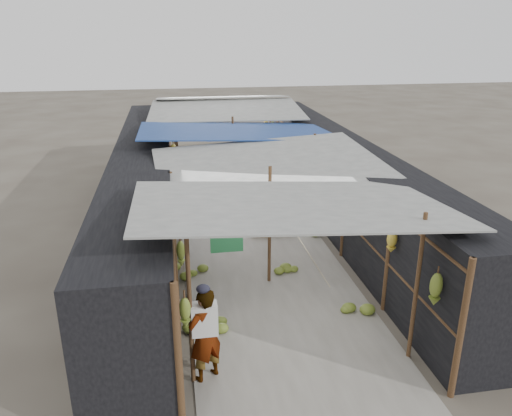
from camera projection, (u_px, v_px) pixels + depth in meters
ground at (305, 368)px, 8.12m from camera, size 80.00×80.00×0.00m
aisle_slab at (245, 223)px, 14.14m from camera, size 3.60×16.00×0.02m
stall_left at (145, 189)px, 13.32m from camera, size 1.40×15.00×2.30m
stall_right at (339, 180)px, 14.18m from camera, size 1.40×15.00×2.30m
crate_near at (280, 229)px, 13.32m from camera, size 0.49×0.40×0.28m
crate_mid at (260, 230)px, 13.23m from camera, size 0.59×0.52×0.30m
crate_back at (222, 189)px, 16.62m from camera, size 0.56×0.52×0.29m
black_basin at (276, 212)px, 14.78m from camera, size 0.55×0.55×0.16m
vendor_elderly at (205, 335)px, 7.64m from camera, size 0.69×0.63×1.59m
shopper_blue at (227, 170)px, 16.22m from camera, size 0.86×0.69×1.68m
vendor_seated at (280, 187)px, 15.69m from camera, size 0.42×0.67×0.99m
market_canopy at (243, 137)px, 13.64m from camera, size 5.62×15.20×2.77m
hanging_bananas at (250, 167)px, 13.71m from camera, size 3.95×14.05×0.86m
floor_bananas at (239, 229)px, 13.29m from camera, size 4.01×10.55×0.35m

